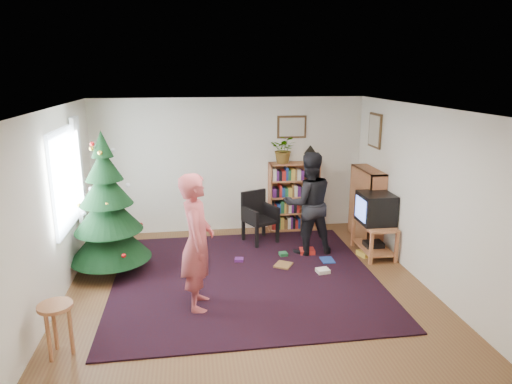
{
  "coord_description": "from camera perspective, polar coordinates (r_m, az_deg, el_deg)",
  "views": [
    {
      "loc": [
        -0.74,
        -5.83,
        2.96
      ],
      "look_at": [
        0.27,
        1.07,
        1.1
      ],
      "focal_mm": 32.0,
      "sensor_mm": 36.0,
      "label": 1
    }
  ],
  "objects": [
    {
      "name": "wall_back",
      "position": [
        8.54,
        -3.2,
        3.34
      ],
      "size": [
        5.0,
        0.02,
        2.5
      ],
      "primitive_type": "cube",
      "color": "silver",
      "rests_on": "floor"
    },
    {
      "name": "christmas_tree",
      "position": [
        7.06,
        -18.03,
        -2.82
      ],
      "size": [
        1.19,
        1.19,
        2.15
      ],
      "rotation": [
        0.0,
        0.0,
        -0.42
      ],
      "color": "#3F2816",
      "rests_on": "rug"
    },
    {
      "name": "wall_right",
      "position": [
        6.89,
        20.05,
        -0.38
      ],
      "size": [
        0.02,
        5.0,
        2.5
      ],
      "primitive_type": "cube",
      "color": "silver",
      "rests_on": "floor"
    },
    {
      "name": "bookshelf_right",
      "position": [
        8.35,
        13.66,
        -1.47
      ],
      "size": [
        0.3,
        0.95,
        1.3
      ],
      "rotation": [
        0.0,
        0.0,
        1.57
      ],
      "color": "#B36740",
      "rests_on": "floor"
    },
    {
      "name": "picture_right",
      "position": [
        8.3,
        14.66,
        7.45
      ],
      "size": [
        0.03,
        0.5,
        0.6
      ],
      "color": "#4C3319",
      "rests_on": "wall_right"
    },
    {
      "name": "person_by_chair",
      "position": [
        7.51,
        6.57,
        -1.44
      ],
      "size": [
        0.86,
        0.69,
        1.71
      ],
      "primitive_type": "imported",
      "rotation": [
        0.0,
        0.0,
        3.19
      ],
      "color": "black",
      "rests_on": "rug"
    },
    {
      "name": "stool",
      "position": [
        5.39,
        -23.71,
        -14.0
      ],
      "size": [
        0.36,
        0.36,
        0.6
      ],
      "color": "#B36740",
      "rests_on": "floor"
    },
    {
      "name": "floor_clutter",
      "position": [
        7.43,
        6.05,
        -8.32
      ],
      "size": [
        2.3,
        0.97,
        0.08
      ],
      "color": "#A51E19",
      "rests_on": "rug"
    },
    {
      "name": "window_pane",
      "position": [
        6.82,
        -22.83,
        1.38
      ],
      "size": [
        0.04,
        1.2,
        1.4
      ],
      "primitive_type": "cube",
      "color": "silver",
      "rests_on": "wall_left"
    },
    {
      "name": "picture_back",
      "position": [
        8.58,
        4.49,
        8.11
      ],
      "size": [
        0.55,
        0.03,
        0.42
      ],
      "color": "#4C3319",
      "rests_on": "wall_back"
    },
    {
      "name": "tv_stand",
      "position": [
        7.81,
        14.54,
        -5.31
      ],
      "size": [
        0.48,
        0.87,
        0.55
      ],
      "color": "#B36740",
      "rests_on": "floor"
    },
    {
      "name": "crt_tv",
      "position": [
        7.66,
        14.75,
        -1.98
      ],
      "size": [
        0.53,
        0.57,
        0.49
      ],
      "color": "black",
      "rests_on": "tv_stand"
    },
    {
      "name": "ceiling",
      "position": [
        5.9,
        -1.12,
        10.45
      ],
      "size": [
        5.0,
        5.0,
        0.0
      ],
      "primitive_type": "plane",
      "rotation": [
        3.14,
        0.0,
        0.0
      ],
      "color": "white",
      "rests_on": "wall_back"
    },
    {
      "name": "wall_front",
      "position": [
        3.82,
        3.84,
        -11.7
      ],
      "size": [
        5.0,
        0.02,
        2.5
      ],
      "primitive_type": "cube",
      "color": "silver",
      "rests_on": "floor"
    },
    {
      "name": "person_standing",
      "position": [
        5.77,
        -7.38,
        -6.26
      ],
      "size": [
        0.46,
        0.67,
        1.77
      ],
      "primitive_type": "imported",
      "rotation": [
        0.0,
        0.0,
        1.51
      ],
      "color": "#AD4547",
      "rests_on": "rug"
    },
    {
      "name": "potted_plant",
      "position": [
        8.47,
        3.53,
        5.35
      ],
      "size": [
        0.58,
        0.55,
        0.51
      ],
      "primitive_type": "imported",
      "rotation": [
        0.0,
        0.0,
        -0.39
      ],
      "color": "gray",
      "rests_on": "bookshelf_back"
    },
    {
      "name": "table_lamp",
      "position": [
        8.59,
        6.8,
        5.16
      ],
      "size": [
        0.24,
        0.24,
        0.33
      ],
      "color": "#A57F33",
      "rests_on": "bookshelf_back"
    },
    {
      "name": "floor",
      "position": [
        6.58,
        -1.01,
        -11.81
      ],
      "size": [
        5.0,
        5.0,
        0.0
      ],
      "primitive_type": "plane",
      "color": "brown",
      "rests_on": "ground"
    },
    {
      "name": "curtain",
      "position": [
        7.47,
        -21.26,
        2.63
      ],
      "size": [
        0.06,
        0.35,
        1.6
      ],
      "primitive_type": "cube",
      "color": "white",
      "rests_on": "wall_left"
    },
    {
      "name": "armchair",
      "position": [
        8.11,
        0.44,
        -2.84
      ],
      "size": [
        0.66,
        0.68,
        0.91
      ],
      "rotation": [
        0.0,
        0.0,
        0.43
      ],
      "color": "black",
      "rests_on": "rug"
    },
    {
      "name": "wall_left",
      "position": [
        6.33,
        -24.15,
        -2.1
      ],
      "size": [
        0.02,
        5.0,
        2.5
      ],
      "primitive_type": "cube",
      "color": "silver",
      "rests_on": "floor"
    },
    {
      "name": "rug",
      "position": [
        6.84,
        -1.33,
        -10.61
      ],
      "size": [
        3.8,
        3.6,
        0.02
      ],
      "primitive_type": "cube",
      "color": "black",
      "rests_on": "floor"
    },
    {
      "name": "bookshelf_back",
      "position": [
        8.7,
        4.73,
        -0.43
      ],
      "size": [
        0.95,
        0.3,
        1.3
      ],
      "color": "#B36740",
      "rests_on": "floor"
    }
  ]
}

